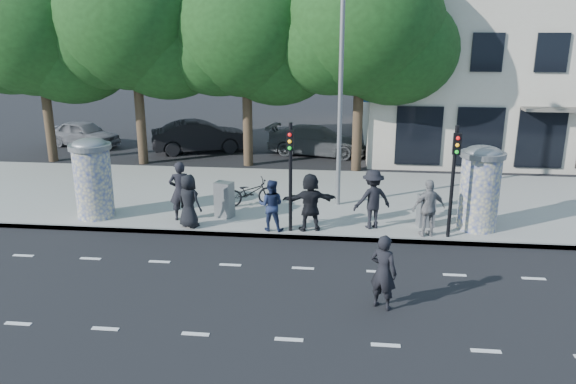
# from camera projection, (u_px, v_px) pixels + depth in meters

# --- Properties ---
(ground) EXTENTS (120.00, 120.00, 0.00)m
(ground) POSITION_uv_depth(u_px,v_px,m) (298.00, 292.00, 13.81)
(ground) COLOR black
(ground) RESTS_ON ground
(sidewalk) EXTENTS (40.00, 8.00, 0.15)m
(sidewalk) POSITION_uv_depth(u_px,v_px,m) (317.00, 199.00, 20.94)
(sidewalk) COLOR gray
(sidewalk) RESTS_ON ground
(curb) EXTENTS (40.00, 0.10, 0.16)m
(curb) POSITION_uv_depth(u_px,v_px,m) (309.00, 237.00, 17.17)
(curb) COLOR slate
(curb) RESTS_ON ground
(lane_dash_near) EXTENTS (32.00, 0.12, 0.01)m
(lane_dash_near) POSITION_uv_depth(u_px,v_px,m) (289.00, 340.00, 11.72)
(lane_dash_near) COLOR silver
(lane_dash_near) RESTS_ON ground
(lane_dash_far) EXTENTS (32.00, 0.12, 0.01)m
(lane_dash_far) POSITION_uv_depth(u_px,v_px,m) (303.00, 268.00, 15.15)
(lane_dash_far) COLOR silver
(lane_dash_far) RESTS_ON ground
(ad_column_left) EXTENTS (1.36, 1.36, 2.65)m
(ad_column_left) POSITION_uv_depth(u_px,v_px,m) (93.00, 176.00, 18.40)
(ad_column_left) COLOR beige
(ad_column_left) RESTS_ON sidewalk
(ad_column_right) EXTENTS (1.36, 1.36, 2.65)m
(ad_column_right) POSITION_uv_depth(u_px,v_px,m) (480.00, 186.00, 17.31)
(ad_column_right) COLOR beige
(ad_column_right) RESTS_ON sidewalk
(traffic_pole_near) EXTENTS (0.22, 0.31, 3.40)m
(traffic_pole_near) POSITION_uv_depth(u_px,v_px,m) (290.00, 166.00, 16.85)
(traffic_pole_near) COLOR black
(traffic_pole_near) RESTS_ON sidewalk
(traffic_pole_far) EXTENTS (0.22, 0.31, 3.40)m
(traffic_pole_far) POSITION_uv_depth(u_px,v_px,m) (454.00, 171.00, 16.35)
(traffic_pole_far) COLOR black
(traffic_pole_far) RESTS_ON sidewalk
(street_lamp) EXTENTS (0.25, 0.93, 8.00)m
(street_lamp) POSITION_uv_depth(u_px,v_px,m) (341.00, 72.00, 18.68)
(street_lamp) COLOR slate
(street_lamp) RESTS_ON sidewalk
(tree_far_left) EXTENTS (7.20, 7.20, 9.26)m
(tree_far_left) POSITION_uv_depth(u_px,v_px,m) (37.00, 27.00, 25.29)
(tree_far_left) COLOR #38281C
(tree_far_left) RESTS_ON ground
(tree_mid_left) EXTENTS (7.20, 7.20, 9.57)m
(tree_mid_left) POSITION_uv_depth(u_px,v_px,m) (133.00, 20.00, 24.73)
(tree_mid_left) COLOR #38281C
(tree_mid_left) RESTS_ON ground
(tree_near_left) EXTENTS (6.80, 6.80, 8.97)m
(tree_near_left) POSITION_uv_depth(u_px,v_px,m) (246.00, 31.00, 24.53)
(tree_near_left) COLOR #38281C
(tree_near_left) RESTS_ON ground
(tree_center) EXTENTS (7.00, 7.00, 9.30)m
(tree_center) POSITION_uv_depth(u_px,v_px,m) (361.00, 25.00, 23.56)
(tree_center) COLOR #38281C
(tree_center) RESTS_ON ground
(building) EXTENTS (20.30, 15.85, 12.00)m
(building) POSITION_uv_depth(u_px,v_px,m) (557.00, 31.00, 29.89)
(building) COLOR beige
(building) RESTS_ON ground
(ped_a) EXTENTS (0.99, 0.84, 1.71)m
(ped_a) POSITION_uv_depth(u_px,v_px,m) (189.00, 201.00, 17.59)
(ped_a) COLOR black
(ped_a) RESTS_ON sidewalk
(ped_b) EXTENTS (0.82, 0.65, 1.96)m
(ped_b) POSITION_uv_depth(u_px,v_px,m) (180.00, 191.00, 18.22)
(ped_b) COLOR black
(ped_b) RESTS_ON sidewalk
(ped_c) EXTENTS (0.83, 0.67, 1.62)m
(ped_c) POSITION_uv_depth(u_px,v_px,m) (271.00, 205.00, 17.33)
(ped_c) COLOR #1B2645
(ped_c) RESTS_ON sidewalk
(ped_d) EXTENTS (1.39, 1.11, 1.88)m
(ped_d) POSITION_uv_depth(u_px,v_px,m) (372.00, 199.00, 17.50)
(ped_d) COLOR black
(ped_d) RESTS_ON sidewalk
(ped_e) EXTENTS (1.17, 0.89, 1.77)m
(ped_e) POSITION_uv_depth(u_px,v_px,m) (429.00, 208.00, 16.82)
(ped_e) COLOR gray
(ped_e) RESTS_ON sidewalk
(ped_f) EXTENTS (1.78, 0.97, 1.82)m
(ped_f) POSITION_uv_depth(u_px,v_px,m) (310.00, 202.00, 17.30)
(ped_f) COLOR black
(ped_f) RESTS_ON sidewalk
(man_road) EXTENTS (0.78, 0.70, 1.79)m
(man_road) POSITION_uv_depth(u_px,v_px,m) (383.00, 272.00, 12.80)
(man_road) COLOR black
(man_road) RESTS_ON ground
(bicycle) EXTENTS (1.31, 1.94, 0.96)m
(bicycle) POSITION_uv_depth(u_px,v_px,m) (250.00, 192.00, 19.81)
(bicycle) COLOR black
(bicycle) RESTS_ON sidewalk
(cabinet_left) EXTENTS (0.67, 0.57, 1.19)m
(cabinet_left) POSITION_uv_depth(u_px,v_px,m) (224.00, 200.00, 18.60)
(cabinet_left) COLOR slate
(cabinet_left) RESTS_ON sidewalk
(cabinet_right) EXTENTS (0.57, 0.47, 1.04)m
(cabinet_right) POSITION_uv_depth(u_px,v_px,m) (426.00, 211.00, 17.73)
(cabinet_right) COLOR gray
(cabinet_right) RESTS_ON sidewalk
(car_left) EXTENTS (2.86, 4.37, 1.38)m
(car_left) POSITION_uv_depth(u_px,v_px,m) (84.00, 134.00, 30.10)
(car_left) COLOR slate
(car_left) RESTS_ON ground
(car_mid) EXTENTS (3.36, 5.17, 1.61)m
(car_mid) POSITION_uv_depth(u_px,v_px,m) (200.00, 136.00, 28.79)
(car_mid) COLOR black
(car_mid) RESTS_ON ground
(car_right) EXTENTS (2.88, 5.26, 1.45)m
(car_right) POSITION_uv_depth(u_px,v_px,m) (317.00, 140.00, 28.21)
(car_right) COLOR #4D5153
(car_right) RESTS_ON ground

